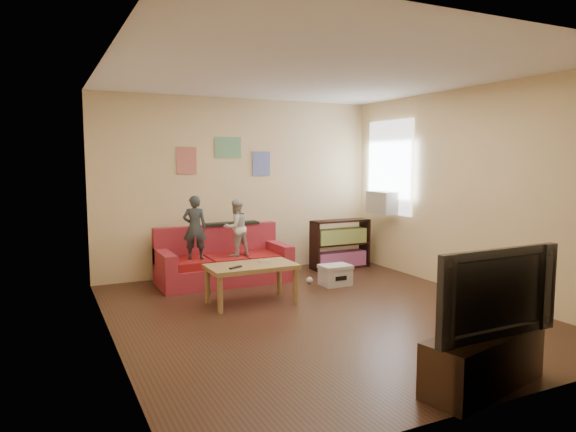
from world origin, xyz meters
name	(u,v)px	position (x,y,z in m)	size (l,w,h in m)	color
room_shell	(319,197)	(0.00, 0.00, 1.35)	(4.52, 5.02, 2.72)	#42271A
sofa	(223,263)	(-0.48, 1.97, 0.28)	(1.87, 0.86, 0.82)	#AA2937
child_a	(195,228)	(-0.94, 1.81, 0.84)	(0.32, 0.21, 0.89)	#30383C
child_b	(236,228)	(-0.34, 1.81, 0.80)	(0.40, 0.31, 0.82)	silver
coffee_table	(251,270)	(-0.54, 0.73, 0.42)	(1.08, 0.59, 0.49)	#A07D48
remote	(236,267)	(-0.79, 0.61, 0.50)	(0.18, 0.05, 0.02)	black
game_controller	(265,261)	(-0.34, 0.78, 0.50)	(0.14, 0.04, 0.03)	silver
bookshelf	(340,246)	(1.55, 2.03, 0.35)	(0.99, 0.30, 0.79)	black
window	(390,167)	(2.22, 1.65, 1.64)	(0.04, 1.08, 1.48)	white
ac_unit	(383,203)	(2.10, 1.65, 1.08)	(0.28, 0.55, 0.35)	#B7B2A3
artwork_left	(187,160)	(-0.85, 2.48, 1.75)	(0.30, 0.01, 0.40)	#D87266
artwork_center	(228,147)	(-0.20, 2.48, 1.95)	(0.42, 0.01, 0.32)	#72B27F
artwork_right	(261,164)	(0.35, 2.48, 1.70)	(0.30, 0.01, 0.38)	#727FCC
file_box	(335,275)	(0.87, 1.05, 0.15)	(0.42, 0.32, 0.29)	silver
tv_stand	(484,360)	(0.20, -2.25, 0.22)	(1.16, 0.39, 0.43)	#382417
television	(487,290)	(0.20, -2.25, 0.77)	(1.18, 0.16, 0.68)	black
tissue	(309,280)	(0.59, 1.31, 0.05)	(0.09, 0.09, 0.09)	silver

